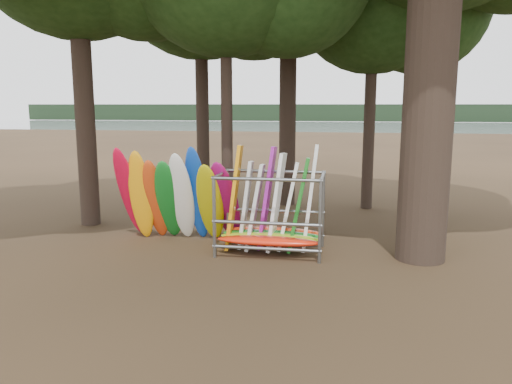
# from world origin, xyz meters

# --- Properties ---
(ground) EXTENTS (120.00, 120.00, 0.00)m
(ground) POSITION_xyz_m (0.00, 0.00, 0.00)
(ground) COLOR #47331E
(ground) RESTS_ON ground
(lake) EXTENTS (160.00, 160.00, 0.00)m
(lake) POSITION_xyz_m (0.00, 60.00, 0.00)
(lake) COLOR gray
(lake) RESTS_ON ground
(far_shore) EXTENTS (160.00, 4.00, 4.00)m
(far_shore) POSITION_xyz_m (0.00, 110.00, 2.00)
(far_shore) COLOR black
(far_shore) RESTS_ON ground
(kayak_row) EXTENTS (3.60, 1.85, 2.87)m
(kayak_row) POSITION_xyz_m (-2.09, 0.94, 1.25)
(kayak_row) COLOR red
(kayak_row) RESTS_ON ground
(storage_rack) EXTENTS (2.76, 1.53, 2.86)m
(storage_rack) POSITION_xyz_m (0.67, 0.39, 1.00)
(storage_rack) COLOR slate
(storage_rack) RESTS_ON ground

